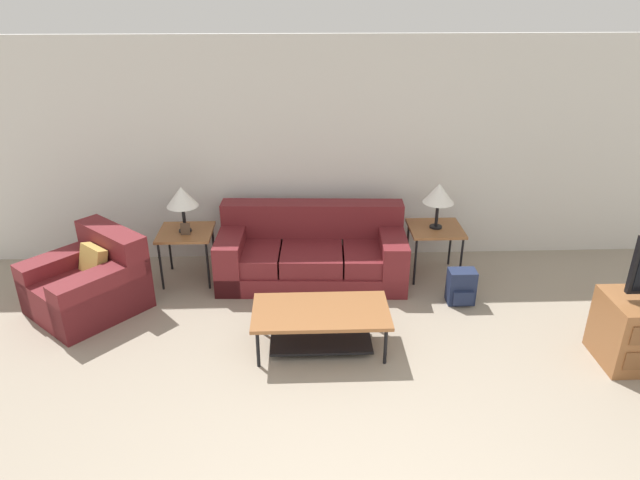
{
  "coord_description": "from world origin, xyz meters",
  "views": [
    {
      "loc": [
        -0.36,
        -2.1,
        3.15
      ],
      "look_at": [
        -0.17,
        2.96,
        0.8
      ],
      "focal_mm": 32.0,
      "sensor_mm": 36.0,
      "label": 1
    }
  ],
  "objects_px": {
    "side_table_right": "(435,232)",
    "backpack": "(461,287)",
    "armchair": "(90,284)",
    "side_table_left": "(186,236)",
    "table_lamp_left": "(182,197)",
    "table_lamp_right": "(439,194)",
    "coffee_table": "(321,320)",
    "couch": "(312,254)"
  },
  "relations": [
    {
      "from": "side_table_right",
      "to": "backpack",
      "type": "bearing_deg",
      "value": -75.81
    },
    {
      "from": "armchair",
      "to": "side_table_left",
      "type": "bearing_deg",
      "value": 33.92
    },
    {
      "from": "side_table_right",
      "to": "backpack",
      "type": "xyz_separation_m",
      "value": [
        0.16,
        -0.64,
        -0.35
      ]
    },
    {
      "from": "side_table_left",
      "to": "table_lamp_left",
      "type": "height_order",
      "value": "table_lamp_left"
    },
    {
      "from": "table_lamp_left",
      "to": "table_lamp_right",
      "type": "relative_size",
      "value": 1.0
    },
    {
      "from": "armchair",
      "to": "side_table_right",
      "type": "xyz_separation_m",
      "value": [
        3.69,
        0.6,
        0.25
      ]
    },
    {
      "from": "side_table_left",
      "to": "table_lamp_right",
      "type": "relative_size",
      "value": 1.14
    },
    {
      "from": "coffee_table",
      "to": "table_lamp_left",
      "type": "xyz_separation_m",
      "value": [
        -1.44,
        1.39,
        0.69
      ]
    },
    {
      "from": "side_table_right",
      "to": "table_lamp_left",
      "type": "relative_size",
      "value": 1.14
    },
    {
      "from": "couch",
      "to": "coffee_table",
      "type": "relative_size",
      "value": 1.7
    },
    {
      "from": "couch",
      "to": "backpack",
      "type": "relative_size",
      "value": 5.59
    },
    {
      "from": "coffee_table",
      "to": "backpack",
      "type": "distance_m",
      "value": 1.69
    },
    {
      "from": "armchair",
      "to": "side_table_right",
      "type": "distance_m",
      "value": 3.75
    },
    {
      "from": "side_table_left",
      "to": "backpack",
      "type": "distance_m",
      "value": 3.04
    },
    {
      "from": "couch",
      "to": "coffee_table",
      "type": "xyz_separation_m",
      "value": [
        0.05,
        -1.36,
        0.01
      ]
    },
    {
      "from": "backpack",
      "to": "table_lamp_right",
      "type": "bearing_deg",
      "value": 104.19
    },
    {
      "from": "armchair",
      "to": "coffee_table",
      "type": "relative_size",
      "value": 1.09
    },
    {
      "from": "table_lamp_right",
      "to": "backpack",
      "type": "xyz_separation_m",
      "value": [
        0.16,
        -0.64,
        -0.81
      ]
    },
    {
      "from": "side_table_right",
      "to": "table_lamp_left",
      "type": "distance_m",
      "value": 2.83
    },
    {
      "from": "side_table_left",
      "to": "table_lamp_right",
      "type": "xyz_separation_m",
      "value": [
        2.79,
        -0.0,
        0.45
      ]
    },
    {
      "from": "couch",
      "to": "side_table_left",
      "type": "bearing_deg",
      "value": 178.8
    },
    {
      "from": "coffee_table",
      "to": "backpack",
      "type": "bearing_deg",
      "value": 26.47
    },
    {
      "from": "armchair",
      "to": "backpack",
      "type": "xyz_separation_m",
      "value": [
        3.85,
        -0.04,
        -0.1
      ]
    },
    {
      "from": "table_lamp_left",
      "to": "table_lamp_right",
      "type": "bearing_deg",
      "value": 0.0
    },
    {
      "from": "table_lamp_right",
      "to": "side_table_right",
      "type": "bearing_deg",
      "value": 104.04
    },
    {
      "from": "armchair",
      "to": "backpack",
      "type": "height_order",
      "value": "armchair"
    },
    {
      "from": "coffee_table",
      "to": "table_lamp_right",
      "type": "distance_m",
      "value": 2.05
    },
    {
      "from": "armchair",
      "to": "table_lamp_right",
      "type": "height_order",
      "value": "table_lamp_right"
    },
    {
      "from": "side_table_right",
      "to": "armchair",
      "type": "bearing_deg",
      "value": -170.69
    },
    {
      "from": "couch",
      "to": "side_table_right",
      "type": "relative_size",
      "value": 3.57
    },
    {
      "from": "side_table_left",
      "to": "backpack",
      "type": "xyz_separation_m",
      "value": [
        2.95,
        -0.64,
        -0.35
      ]
    },
    {
      "from": "side_table_left",
      "to": "table_lamp_left",
      "type": "distance_m",
      "value": 0.45
    },
    {
      "from": "side_table_left",
      "to": "backpack",
      "type": "bearing_deg",
      "value": -12.27
    },
    {
      "from": "armchair",
      "to": "table_lamp_left",
      "type": "height_order",
      "value": "table_lamp_left"
    },
    {
      "from": "couch",
      "to": "table_lamp_right",
      "type": "distance_m",
      "value": 1.56
    },
    {
      "from": "armchair",
      "to": "backpack",
      "type": "distance_m",
      "value": 3.85
    },
    {
      "from": "couch",
      "to": "side_table_left",
      "type": "xyz_separation_m",
      "value": [
        -1.4,
        0.03,
        0.24
      ]
    },
    {
      "from": "armchair",
      "to": "table_lamp_left",
      "type": "distance_m",
      "value": 1.29
    },
    {
      "from": "couch",
      "to": "side_table_right",
      "type": "xyz_separation_m",
      "value": [
        1.39,
        0.03,
        0.24
      ]
    },
    {
      "from": "side_table_left",
      "to": "side_table_right",
      "type": "height_order",
      "value": "same"
    },
    {
      "from": "couch",
      "to": "table_lamp_left",
      "type": "height_order",
      "value": "table_lamp_left"
    },
    {
      "from": "couch",
      "to": "table_lamp_left",
      "type": "distance_m",
      "value": 1.56
    }
  ]
}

